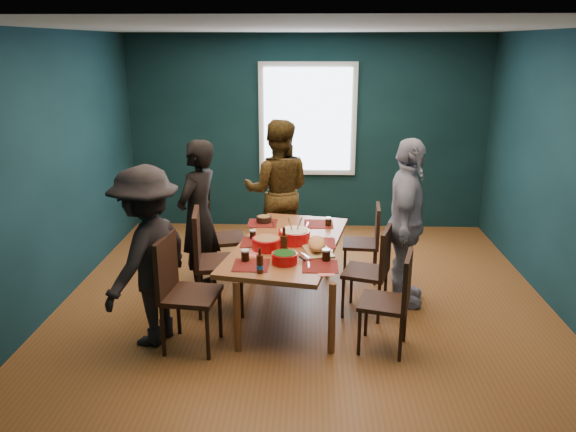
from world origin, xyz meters
The scene contains 26 objects.
room centered at (0.00, 0.27, 1.37)m, with size 5.01×5.01×2.71m.
dining_table centered at (-0.16, -0.20, 0.63)m, with size 1.26×1.98×0.70m.
chair_left_far centered at (-0.99, 0.52, 0.56)m, with size 0.53×0.53×0.96m.
chair_left_mid centered at (-0.93, -0.28, 0.60)m, with size 0.53×0.53×1.04m.
chair_left_near centered at (-1.07, -0.97, 0.59)m, with size 0.51×0.51×1.01m.
chair_right_far centered at (0.70, 0.57, 0.50)m, with size 0.42×0.42×0.86m.
chair_right_mid centered at (0.67, -0.31, 0.52)m, with size 0.51×0.51×0.90m.
chair_right_near centered at (0.77, -0.97, 0.52)m, with size 0.50×0.50×0.90m.
person_far_left centered at (-1.12, 0.22, 0.82)m, with size 0.60×0.39×1.64m, color black.
person_back centered at (-0.34, 1.17, 0.86)m, with size 0.84×0.65×1.72m, color black.
person_right centered at (1.00, -0.02, 0.85)m, with size 1.00×0.42×1.70m, color white.
person_near_left centered at (-1.35, -0.88, 0.80)m, with size 1.03×0.59×1.60m, color black.
bowl_salad centered at (-0.36, -0.38, 0.76)m, with size 0.28×0.28×0.11m.
bowl_dumpling centered at (-0.11, -0.18, 0.77)m, with size 0.31×0.31×0.29m.
bowl_herbs centered at (-0.18, -0.73, 0.75)m, with size 0.23×0.23×0.10m.
cutting_board centered at (0.11, -0.41, 0.76)m, with size 0.33×0.58×0.12m.
small_bowl centered at (-0.45, 0.44, 0.74)m, with size 0.17×0.17×0.07m.
beer_bottle_a centered at (-0.37, -0.96, 0.78)m, with size 0.06×0.06×0.22m.
beer_bottle_b centered at (-0.19, -0.55, 0.81)m, with size 0.07×0.07×0.27m.
cola_glass_a centered at (-0.53, -0.70, 0.76)m, with size 0.08×0.08×0.11m.
cola_glass_b centered at (0.19, -0.66, 0.76)m, with size 0.08×0.08×0.11m.
cola_glass_c centered at (0.24, 0.34, 0.75)m, with size 0.07×0.07×0.09m.
cola_glass_d centered at (-0.52, -0.09, 0.75)m, with size 0.06×0.06×0.09m.
napkin_a centered at (0.22, -0.17, 0.70)m, with size 0.14×0.14×0.00m, color #F66E67.
napkin_b centered at (-0.48, -0.51, 0.70)m, with size 0.16×0.16×0.00m, color #F66E67.
napkin_c centered at (0.19, -0.94, 0.70)m, with size 0.14×0.14×0.00m, color #F66E67.
Camera 1 is at (0.04, -5.35, 2.57)m, focal length 35.00 mm.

